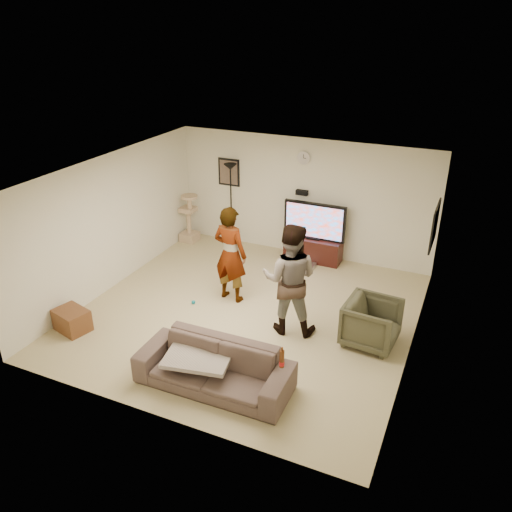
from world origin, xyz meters
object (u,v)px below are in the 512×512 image
at_px(person_right, 290,279).
at_px(armchair, 372,323).
at_px(person_left, 230,254).
at_px(beer_bottle, 282,359).
at_px(tv, 315,221).
at_px(cat_tree, 189,218).
at_px(side_table, 72,320).
at_px(floor_lamp, 231,205).
at_px(tv_stand, 313,249).
at_px(sofa, 214,367).

relative_size(person_right, armchair, 2.29).
xyz_separation_m(person_left, beer_bottle, (1.87, -2.27, -0.13)).
xyz_separation_m(tv, person_left, (-0.85, -2.15, 0.01)).
xyz_separation_m(cat_tree, side_table, (0.13, -3.95, -0.38)).
height_order(floor_lamp, cat_tree, floor_lamp).
relative_size(tv, side_table, 2.36).
xyz_separation_m(cat_tree, beer_bottle, (3.91, -4.23, 0.20)).
bearing_deg(tv_stand, cat_tree, -176.13).
distance_m(floor_lamp, side_table, 4.33).
bearing_deg(beer_bottle, side_table, 175.75).
xyz_separation_m(person_left, side_table, (-1.91, -1.99, -0.70)).
bearing_deg(tv, armchair, -54.78).
bearing_deg(side_table, person_left, 46.14).
bearing_deg(tv, floor_lamp, 178.67).
xyz_separation_m(tv_stand, cat_tree, (-2.89, -0.20, 0.31)).
bearing_deg(armchair, person_right, 101.43).
bearing_deg(floor_lamp, beer_bottle, -56.53).
bearing_deg(person_left, person_right, 165.74).
distance_m(floor_lamp, armchair, 4.55).
distance_m(tv_stand, side_table, 4.98).
relative_size(armchair, side_table, 1.48).
xyz_separation_m(person_right, sofa, (-0.44, -1.74, -0.62)).
bearing_deg(person_right, floor_lamp, -60.22).
bearing_deg(cat_tree, tv, 3.87).
height_order(beer_bottle, side_table, beer_bottle).
xyz_separation_m(sofa, armchair, (1.75, 1.90, 0.05)).
distance_m(tv_stand, person_right, 2.81).
bearing_deg(side_table, person_right, 24.38).
height_order(sofa, armchair, armchair).
xyz_separation_m(tv, sofa, (0.03, -4.42, -0.56)).
relative_size(tv, person_left, 0.73).
distance_m(armchair, side_table, 4.83).
bearing_deg(tv_stand, sofa, -89.64).
bearing_deg(armchair, floor_lamp, 59.99).
bearing_deg(person_right, armchair, 175.18).
bearing_deg(person_left, side_table, 53.72).
xyz_separation_m(beer_bottle, side_table, (-3.78, 0.28, -0.57)).
bearing_deg(cat_tree, person_left, -43.78).
xyz_separation_m(tv_stand, tv, (0.00, 0.00, 0.63)).
xyz_separation_m(person_right, armchair, (1.31, 0.16, -0.56)).
height_order(floor_lamp, sofa, floor_lamp).
xyz_separation_m(person_left, armchair, (2.63, -0.37, -0.51)).
bearing_deg(side_table, armchair, 19.61).
bearing_deg(sofa, floor_lamp, 112.83).
bearing_deg(person_left, sofa, 118.67).
relative_size(tv, floor_lamp, 0.71).
bearing_deg(beer_bottle, person_left, 129.46).
height_order(tv, cat_tree, tv).
bearing_deg(side_table, tv, 56.32).
distance_m(person_left, armchair, 2.71).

